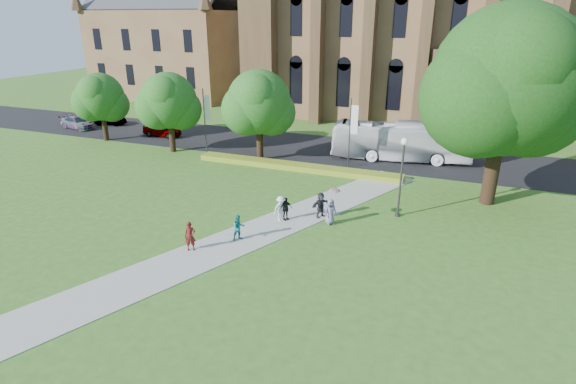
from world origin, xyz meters
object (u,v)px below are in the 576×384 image
at_px(streetlamp, 402,168).
at_px(car_1, 110,120).
at_px(large_tree, 508,81).
at_px(tour_coach, 400,141).
at_px(car_0, 162,130).
at_px(pedestrian_0, 190,236).
at_px(car_2, 78,122).

distance_m(streetlamp, car_1, 38.97).
bearing_deg(streetlamp, large_tree, 39.29).
xyz_separation_m(large_tree, tour_coach, (-7.25, 8.13, -6.64)).
bearing_deg(car_0, large_tree, -100.89).
bearing_deg(streetlamp, pedestrian_0, -138.54).
bearing_deg(large_tree, pedestrian_0, -139.29).
distance_m(car_2, pedestrian_0, 34.97).
xyz_separation_m(large_tree, car_0, (-32.51, 7.53, -7.62)).
bearing_deg(tour_coach, pedestrian_0, 150.45).
height_order(large_tree, car_0, large_tree).
relative_size(tour_coach, pedestrian_0, 7.30).
bearing_deg(car_2, tour_coach, -77.99).
height_order(large_tree, car_2, large_tree).
distance_m(streetlamp, tour_coach, 12.85).
xyz_separation_m(car_0, car_1, (-9.14, 2.27, -0.11)).
height_order(tour_coach, car_2, tour_coach).
xyz_separation_m(large_tree, car_1, (-41.65, 9.80, -7.72)).
bearing_deg(car_0, streetlamp, -111.86).
height_order(streetlamp, car_1, streetlamp).
bearing_deg(large_tree, streetlamp, -140.71).
bearing_deg(car_2, large_tree, -88.79).
relative_size(streetlamp, pedestrian_0, 3.13).
height_order(car_0, car_1, car_0).
relative_size(streetlamp, large_tree, 0.40).
xyz_separation_m(streetlamp, large_tree, (5.50, 4.50, 5.07)).
bearing_deg(car_1, streetlamp, -122.46).
height_order(car_1, car_2, car_2).
bearing_deg(car_1, large_tree, -114.12).
xyz_separation_m(large_tree, pedestrian_0, (-15.55, -13.38, -7.49)).
distance_m(car_1, car_2, 3.51).
distance_m(large_tree, tour_coach, 12.76).
relative_size(streetlamp, car_1, 1.39).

